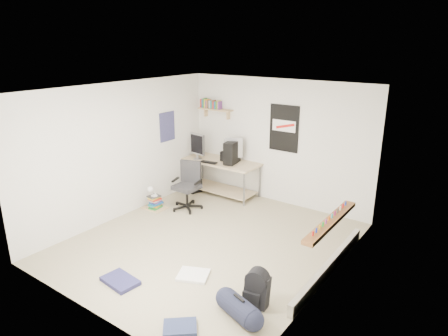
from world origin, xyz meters
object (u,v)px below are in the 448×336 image
Objects in this scene: duffel_bag at (239,308)px; book_stack at (155,201)px; desk at (222,178)px; office_chair at (187,185)px; backpack at (257,291)px.

duffel_bag is 3.65m from book_stack.
office_chair is at bearing -73.34° from desk.
backpack is (2.69, -1.80, -0.29)m from office_chair.
office_chair is 3.25m from backpack.
duffel_bag is (-0.04, -0.34, -0.06)m from backpack.
desk is 3.17× the size of duffel_bag.
duffel_bag is at bearing -54.31° from office_chair.
office_chair reaches higher than backpack.
duffel_bag is at bearing -29.20° from book_stack.
desk is at bearing 122.57° from backpack.
duffel_bag is (2.57, -3.20, -0.22)m from desk.
desk is at bearing 66.79° from book_stack.
office_chair is (-0.08, -1.06, 0.12)m from desk.
desk is 4.21× the size of backpack.
duffel_bag reaches higher than backpack.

